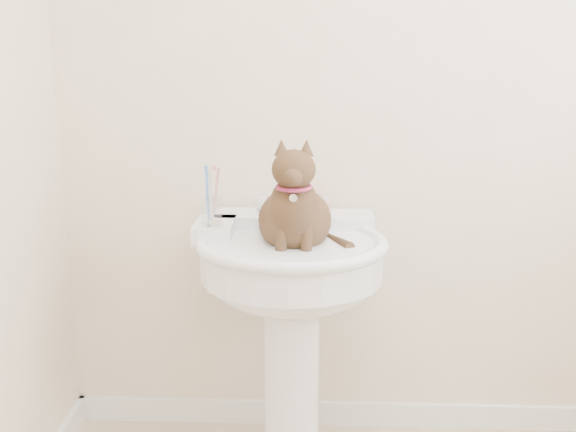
# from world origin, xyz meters

# --- Properties ---
(wall_back) EXTENTS (2.20, 0.00, 2.50)m
(wall_back) POSITION_xyz_m (0.00, 1.10, 1.25)
(wall_back) COLOR beige
(wall_back) RESTS_ON ground
(baseboard_back) EXTENTS (2.20, 0.02, 0.09)m
(baseboard_back) POSITION_xyz_m (0.00, 1.09, 0.04)
(baseboard_back) COLOR white
(baseboard_back) RESTS_ON floor
(pedestal_sink) EXTENTS (0.60, 0.59, 0.83)m
(pedestal_sink) POSITION_xyz_m (-0.30, 0.81, 0.65)
(pedestal_sink) COLOR white
(pedestal_sink) RESTS_ON floor
(faucet) EXTENTS (0.28, 0.12, 0.14)m
(faucet) POSITION_xyz_m (-0.30, 0.96, 0.87)
(faucet) COLOR silver
(faucet) RESTS_ON pedestal_sink
(soap_bar) EXTENTS (0.09, 0.06, 0.03)m
(soap_bar) POSITION_xyz_m (-0.22, 1.04, 0.85)
(soap_bar) COLOR red
(soap_bar) RESTS_ON pedestal_sink
(toothbrush_cup) EXTENTS (0.07, 0.07, 0.18)m
(toothbrush_cup) POSITION_xyz_m (-0.54, 0.83, 0.88)
(toothbrush_cup) COLOR silver
(toothbrush_cup) RESTS_ON pedestal_sink
(cat) EXTENTS (0.25, 0.31, 0.45)m
(cat) POSITION_xyz_m (-0.28, 0.79, 0.89)
(cat) COLOR brown
(cat) RESTS_ON pedestal_sink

